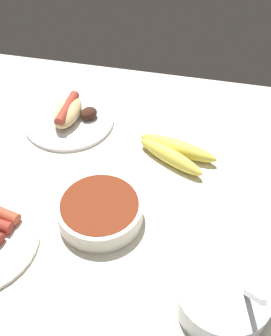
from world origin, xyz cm
name	(u,v)px	position (x,y,z in cm)	size (l,w,h in cm)	color
ground_plane	(140,196)	(0.00, 0.00, -1.50)	(120.00, 90.00, 3.00)	silver
bowl_coleslaw	(222,295)	(18.69, -21.90, 3.10)	(15.87, 15.87, 15.51)	silver
banana_bunch	(175,152)	(5.65, 11.70, 1.87)	(19.11, 12.59, 3.77)	#E5D14C
bowl_chili	(100,210)	(-6.21, -8.59, 2.51)	(17.14, 17.14, 4.56)	white
plate_hotdog_assembled	(69,116)	(-21.90, 18.79, 1.78)	(22.57, 22.57, 5.61)	white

